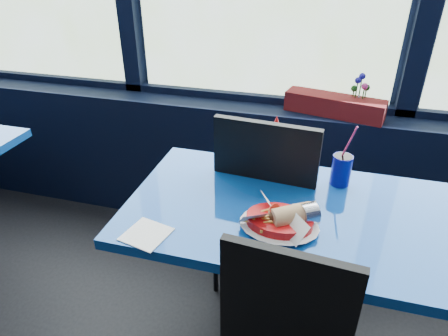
# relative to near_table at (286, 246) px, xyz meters

# --- Properties ---
(window_sill) EXTENTS (5.00, 0.26, 0.80)m
(window_sill) POSITION_rel_near_table_xyz_m (-0.30, 0.87, -0.17)
(window_sill) COLOR black
(window_sill) RESTS_ON ground
(near_table) EXTENTS (1.20, 0.70, 0.75)m
(near_table) POSITION_rel_near_table_xyz_m (0.00, 0.00, 0.00)
(near_table) COLOR black
(near_table) RESTS_ON ground
(chair_near_back) EXTENTS (0.49, 0.49, 1.00)m
(chair_near_back) POSITION_rel_near_table_xyz_m (-0.14, 0.31, 0.01)
(chair_near_back) COLOR black
(chair_near_back) RESTS_ON ground
(planter_box) EXTENTS (0.53, 0.24, 0.10)m
(planter_box) POSITION_rel_near_table_xyz_m (0.12, 0.85, 0.28)
(planter_box) COLOR maroon
(planter_box) RESTS_ON window_sill
(flower_vase) EXTENTS (0.13, 0.14, 0.23)m
(flower_vase) POSITION_rel_near_table_xyz_m (0.23, 0.86, 0.30)
(flower_vase) COLOR silver
(flower_vase) RESTS_ON window_sill
(food_basket) EXTENTS (0.27, 0.26, 0.09)m
(food_basket) POSITION_rel_near_table_xyz_m (-0.02, -0.12, 0.21)
(food_basket) COLOR #BD0C0E
(food_basket) RESTS_ON near_table
(ketchup_bottle) EXTENTS (0.07, 0.07, 0.26)m
(ketchup_bottle) POSITION_rel_near_table_xyz_m (-0.10, 0.25, 0.30)
(ketchup_bottle) COLOR #BD0C0E
(ketchup_bottle) RESTS_ON near_table
(soda_cup) EXTENTS (0.08, 0.08, 0.27)m
(soda_cup) POSITION_rel_near_table_xyz_m (0.17, 0.23, 0.25)
(soda_cup) COLOR #0B0E82
(soda_cup) RESTS_ON near_table
(napkin) EXTENTS (0.17, 0.17, 0.00)m
(napkin) POSITION_rel_near_table_xyz_m (-0.44, -0.28, 0.18)
(napkin) COLOR white
(napkin) RESTS_ON near_table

